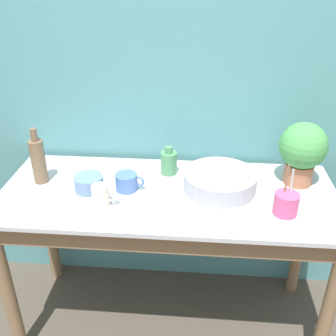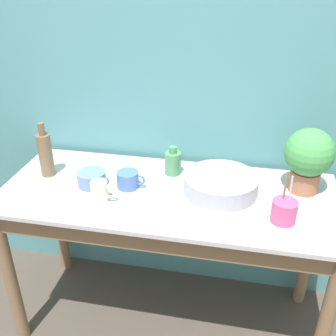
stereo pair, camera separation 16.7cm
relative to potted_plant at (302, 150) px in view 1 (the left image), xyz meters
The scene contains 10 objects.
wall_back 0.68m from the potted_plant, 158.38° to the left, with size 6.00×0.05×2.40m.
counter_table 0.68m from the potted_plant, 164.80° to the right, with size 1.49×0.62×0.78m.
potted_plant is the anchor object (origin of this frame).
bowl_wash_large 0.39m from the potted_plant, 165.99° to the right, with size 0.32×0.32×0.08m.
bottle_tall 1.18m from the potted_plant, behind, with size 0.06×0.06×0.26m.
bottle_short 0.61m from the potted_plant, behind, with size 0.08×0.08×0.14m.
mug_cream 0.90m from the potted_plant, 163.12° to the right, with size 0.11×0.07×0.09m.
mug_blue 0.79m from the potted_plant, behind, with size 0.13×0.10×0.08m.
bowl_small_blue 0.95m from the potted_plant, behind, with size 0.13×0.13×0.07m.
utensil_cup 0.30m from the potted_plant, 111.34° to the right, with size 0.10×0.10×0.21m.
Camera 1 is at (0.12, -1.16, 1.70)m, focal length 42.00 mm.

